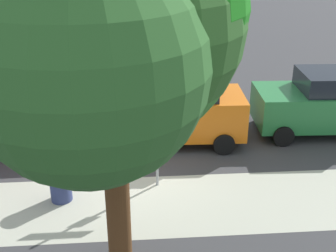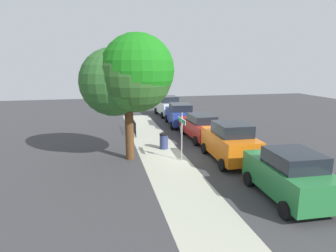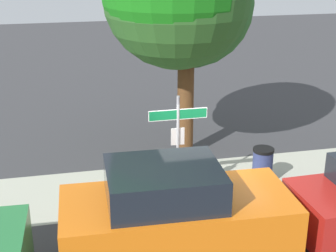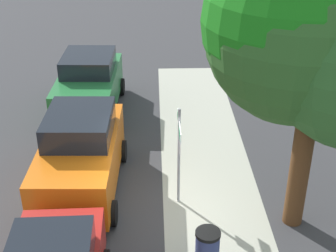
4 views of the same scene
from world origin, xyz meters
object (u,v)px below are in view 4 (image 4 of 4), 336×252
at_px(car_orange, 81,154).
at_px(trash_bin, 207,250).
at_px(shade_tree, 312,38).
at_px(car_green, 89,84).
at_px(street_sign, 179,141).

relative_size(car_orange, trash_bin, 4.45).
bearing_deg(shade_tree, car_green, -137.62).
height_order(street_sign, car_green, street_sign).
bearing_deg(car_green, trash_bin, 25.64).
bearing_deg(trash_bin, car_green, -156.75).
distance_m(street_sign, shade_tree, 3.95).
distance_m(car_green, car_orange, 4.81).
xyz_separation_m(shade_tree, car_orange, (-1.32, -5.26, -3.54)).
bearing_deg(car_orange, trash_bin, 46.86).
xyz_separation_m(car_green, car_orange, (4.80, 0.32, 0.06)).
distance_m(street_sign, trash_bin, 2.77).
bearing_deg(shade_tree, trash_bin, -51.61).
xyz_separation_m(car_orange, trash_bin, (3.06, 3.05, -0.58)).
distance_m(shade_tree, car_green, 9.03).
height_order(shade_tree, trash_bin, shade_tree).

